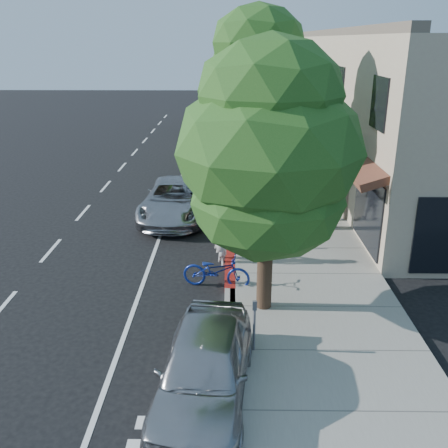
{
  "coord_description": "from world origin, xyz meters",
  "views": [
    {
      "loc": [
        -0.0,
        -13.75,
        6.84
      ],
      "look_at": [
        -0.2,
        1.06,
        1.35
      ],
      "focal_mm": 40.0,
      "sensor_mm": 36.0,
      "label": 1
    }
  ],
  "objects_px": {
    "street_tree_1": "(257,93)",
    "white_pickup": "(208,136)",
    "bicycle": "(216,271)",
    "dark_suv_far": "(203,119)",
    "street_tree_5": "(242,68)",
    "near_car_a": "(204,368)",
    "pedestrian": "(318,199)",
    "street_tree_4": "(244,71)",
    "street_tree_2": "(250,90)",
    "cyclist": "(222,235)",
    "silver_suv": "(176,200)",
    "street_tree_0": "(268,153)",
    "dark_sedan": "(221,160)",
    "street_tree_3": "(247,81)"
  },
  "relations": [
    {
      "from": "street_tree_2",
      "to": "dark_sedan",
      "type": "height_order",
      "value": "street_tree_2"
    },
    {
      "from": "street_tree_3",
      "to": "bicycle",
      "type": "bearing_deg",
      "value": -94.47
    },
    {
      "from": "street_tree_4",
      "to": "near_car_a",
      "type": "xyz_separation_m",
      "value": [
        -1.4,
        -27.5,
        -4.08
      ]
    },
    {
      "from": "street_tree_1",
      "to": "white_pickup",
      "type": "xyz_separation_m",
      "value": [
        -2.42,
        15.77,
        -4.39
      ]
    },
    {
      "from": "near_car_a",
      "to": "street_tree_4",
      "type": "bearing_deg",
      "value": 92.59
    },
    {
      "from": "street_tree_5",
      "to": "white_pickup",
      "type": "bearing_deg",
      "value": -106.37
    },
    {
      "from": "dark_suv_far",
      "to": "street_tree_1",
      "type": "bearing_deg",
      "value": -80.19
    },
    {
      "from": "bicycle",
      "to": "pedestrian",
      "type": "xyz_separation_m",
      "value": [
        3.85,
        5.6,
        0.44
      ]
    },
    {
      "from": "street_tree_5",
      "to": "white_pickup",
      "type": "relative_size",
      "value": 1.58
    },
    {
      "from": "street_tree_1",
      "to": "street_tree_4",
      "type": "xyz_separation_m",
      "value": [
        -0.0,
        18.0,
        -0.27
      ]
    },
    {
      "from": "bicycle",
      "to": "dark_suv_far",
      "type": "height_order",
      "value": "dark_suv_far"
    },
    {
      "from": "street_tree_5",
      "to": "near_car_a",
      "type": "relative_size",
      "value": 1.76
    },
    {
      "from": "street_tree_3",
      "to": "pedestrian",
      "type": "relative_size",
      "value": 4.58
    },
    {
      "from": "cyclist",
      "to": "pedestrian",
      "type": "bearing_deg",
      "value": -64.54
    },
    {
      "from": "white_pickup",
      "to": "dark_suv_far",
      "type": "distance_m",
      "value": 6.88
    },
    {
      "from": "bicycle",
      "to": "dark_suv_far",
      "type": "bearing_deg",
      "value": 13.58
    },
    {
      "from": "dark_sedan",
      "to": "near_car_a",
      "type": "relative_size",
      "value": 1.01
    },
    {
      "from": "street_tree_4",
      "to": "cyclist",
      "type": "relative_size",
      "value": 3.79
    },
    {
      "from": "street_tree_0",
      "to": "dark_suv_far",
      "type": "distance_m",
      "value": 28.99
    },
    {
      "from": "white_pickup",
      "to": "pedestrian",
      "type": "distance_m",
      "value": 15.6
    },
    {
      "from": "cyclist",
      "to": "near_car_a",
      "type": "xyz_separation_m",
      "value": [
        -0.25,
        -6.5,
        -0.26
      ]
    },
    {
      "from": "street_tree_4",
      "to": "pedestrian",
      "type": "bearing_deg",
      "value": -81.48
    },
    {
      "from": "street_tree_2",
      "to": "street_tree_5",
      "type": "bearing_deg",
      "value": 90.0
    },
    {
      "from": "street_tree_0",
      "to": "street_tree_2",
      "type": "bearing_deg",
      "value": 90.0
    },
    {
      "from": "cyclist",
      "to": "silver_suv",
      "type": "distance_m",
      "value": 4.91
    },
    {
      "from": "white_pickup",
      "to": "near_car_a",
      "type": "relative_size",
      "value": 1.12
    },
    {
      "from": "dark_sedan",
      "to": "dark_suv_far",
      "type": "height_order",
      "value": "dark_suv_far"
    },
    {
      "from": "dark_sedan",
      "to": "near_car_a",
      "type": "xyz_separation_m",
      "value": [
        0.0,
        -18.09,
        0.02
      ]
    },
    {
      "from": "street_tree_2",
      "to": "white_pickup",
      "type": "relative_size",
      "value": 1.51
    },
    {
      "from": "cyclist",
      "to": "near_car_a",
      "type": "relative_size",
      "value": 0.46
    },
    {
      "from": "street_tree_2",
      "to": "street_tree_4",
      "type": "xyz_separation_m",
      "value": [
        0.0,
        12.0,
        0.19
      ]
    },
    {
      "from": "street_tree_5",
      "to": "dark_suv_far",
      "type": "xyz_separation_m",
      "value": [
        -3.1,
        -1.38,
        -3.77
      ]
    },
    {
      "from": "street_tree_2",
      "to": "near_car_a",
      "type": "relative_size",
      "value": 1.69
    },
    {
      "from": "street_tree_1",
      "to": "bicycle",
      "type": "bearing_deg",
      "value": -105.72
    },
    {
      "from": "street_tree_1",
      "to": "silver_suv",
      "type": "bearing_deg",
      "value": 154.18
    },
    {
      "from": "near_car_a",
      "to": "pedestrian",
      "type": "distance_m",
      "value": 11.2
    },
    {
      "from": "white_pickup",
      "to": "dark_suv_far",
      "type": "xyz_separation_m",
      "value": [
        -0.68,
        6.85,
        0.18
      ]
    },
    {
      "from": "street_tree_4",
      "to": "cyclist",
      "type": "xyz_separation_m",
      "value": [
        -1.15,
        -21.0,
        -3.82
      ]
    },
    {
      "from": "street_tree_2",
      "to": "street_tree_4",
      "type": "relative_size",
      "value": 0.97
    },
    {
      "from": "silver_suv",
      "to": "pedestrian",
      "type": "xyz_separation_m",
      "value": [
        5.65,
        -0.52,
        0.2
      ]
    },
    {
      "from": "pedestrian",
      "to": "white_pickup",
      "type": "bearing_deg",
      "value": -85.52
    },
    {
      "from": "dark_suv_far",
      "to": "dark_sedan",
      "type": "bearing_deg",
      "value": -81.08
    },
    {
      "from": "bicycle",
      "to": "silver_suv",
      "type": "height_order",
      "value": "silver_suv"
    },
    {
      "from": "street_tree_1",
      "to": "street_tree_2",
      "type": "height_order",
      "value": "street_tree_1"
    },
    {
      "from": "dark_sedan",
      "to": "white_pickup",
      "type": "relative_size",
      "value": 0.9
    },
    {
      "from": "street_tree_0",
      "to": "cyclist",
      "type": "bearing_deg",
      "value": 111.0
    },
    {
      "from": "street_tree_3",
      "to": "cyclist",
      "type": "distance_m",
      "value": 15.47
    },
    {
      "from": "street_tree_4",
      "to": "silver_suv",
      "type": "distance_m",
      "value": 17.28
    },
    {
      "from": "street_tree_2",
      "to": "bicycle",
      "type": "distance_m",
      "value": 11.46
    },
    {
      "from": "street_tree_5",
      "to": "bicycle",
      "type": "relative_size",
      "value": 3.91
    }
  ]
}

